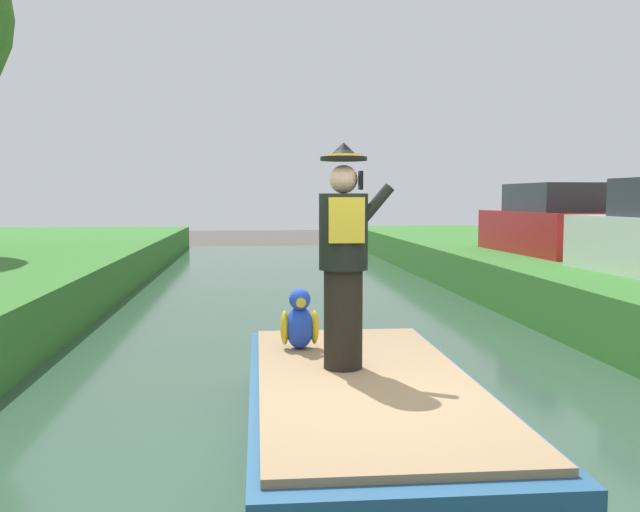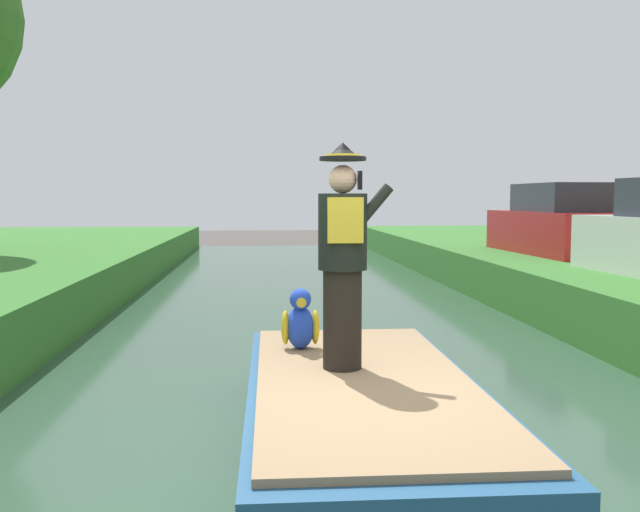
# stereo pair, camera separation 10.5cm
# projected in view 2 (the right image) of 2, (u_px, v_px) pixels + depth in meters

# --- Properties ---
(ground_plane) EXTENTS (80.00, 80.00, 0.00)m
(ground_plane) POSITION_uv_depth(u_px,v_px,m) (369.00, 480.00, 5.15)
(ground_plane) COLOR #4C4742
(canal_water) EXTENTS (6.83, 48.00, 0.10)m
(canal_water) POSITION_uv_depth(u_px,v_px,m) (369.00, 474.00, 5.15)
(canal_water) COLOR #33513D
(canal_water) RESTS_ON ground
(boat) EXTENTS (1.84, 4.22, 0.61)m
(boat) POSITION_uv_depth(u_px,v_px,m) (363.00, 415.00, 5.44)
(boat) COLOR #23517A
(boat) RESTS_ON canal_water
(person_pirate) EXTENTS (0.61, 0.42, 1.85)m
(person_pirate) POSITION_uv_depth(u_px,v_px,m) (343.00, 257.00, 5.60)
(person_pirate) COLOR black
(person_pirate) RESTS_ON boat
(parrot_plush) EXTENTS (0.36, 0.34, 0.57)m
(parrot_plush) POSITION_uv_depth(u_px,v_px,m) (300.00, 323.00, 6.39)
(parrot_plush) COLOR blue
(parrot_plush) RESTS_ON boat
(parked_car_red) EXTENTS (1.85, 4.06, 1.50)m
(parked_car_red) POSITION_uv_depth(u_px,v_px,m) (559.00, 224.00, 14.76)
(parked_car_red) COLOR red
(parked_car_red) RESTS_ON grass_bank_far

